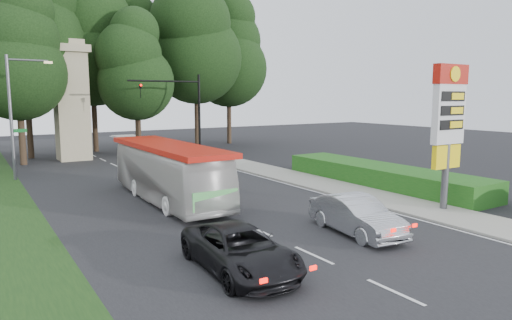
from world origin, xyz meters
TOP-DOWN VIEW (x-y plane):
  - ground at (0.00, 0.00)m, footprint 120.00×120.00m
  - road_surface at (0.00, 12.00)m, footprint 14.00×80.00m
  - sidewalk_right at (8.50, 12.00)m, footprint 3.00×80.00m
  - hedge at (11.50, 8.00)m, footprint 3.00×14.00m
  - gas_station_pylon at (9.20, 1.99)m, footprint 2.10×0.45m
  - traffic_signal_mast at (5.68, 24.00)m, footprint 6.10×0.35m
  - streetlight_signs at (-6.99, 22.01)m, footprint 2.75×0.98m
  - monument at (-2.00, 30.00)m, footprint 3.00×3.00m
  - tree_center_left at (-5.00, 33.00)m, footprint 10.08×10.08m
  - tree_center_right at (1.00, 35.00)m, footprint 9.24×9.24m
  - tree_east_near at (6.00, 37.00)m, footprint 8.12×8.12m
  - tree_east_mid at (11.00, 33.00)m, footprint 9.52×9.52m
  - tree_far_east at (16.00, 35.00)m, footprint 8.68×8.68m
  - tree_monument_left at (-6.00, 29.00)m, footprint 7.28×7.28m
  - tree_monument_right at (3.50, 29.50)m, footprint 6.72×6.72m
  - transit_bus at (-1.04, 10.93)m, footprint 2.75×10.75m
  - sedan_silver at (3.03, 1.55)m, footprint 2.17×4.73m
  - suv_charcoal at (-2.80, 0.69)m, footprint 2.60×5.13m

SIDE VIEW (x-z plane):
  - ground at x=0.00m, z-range 0.00..0.00m
  - road_surface at x=0.00m, z-range 0.00..0.02m
  - sidewalk_right at x=8.50m, z-range 0.00..0.12m
  - hedge at x=11.50m, z-range 0.00..1.20m
  - suv_charcoal at x=-2.80m, z-range 0.00..1.39m
  - sedan_silver at x=3.03m, z-range 0.00..1.50m
  - transit_bus at x=-1.04m, z-range 0.00..2.98m
  - streetlight_signs at x=-6.99m, z-range 0.44..8.44m
  - gas_station_pylon at x=9.20m, z-range 1.02..7.87m
  - traffic_signal_mast at x=5.68m, z-range 1.07..8.27m
  - monument at x=-2.00m, z-range 0.08..10.13m
  - tree_monument_right at x=3.50m, z-range 1.41..14.61m
  - tree_monument_left at x=-6.00m, z-range 1.53..15.83m
  - tree_east_near at x=6.00m, z-range 1.71..17.66m
  - tree_far_east at x=16.00m, z-range 1.83..18.88m
  - tree_center_right at x=1.00m, z-range 1.94..20.09m
  - tree_east_mid at x=11.00m, z-range 2.00..20.70m
  - tree_center_left at x=-5.00m, z-range 2.12..21.92m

